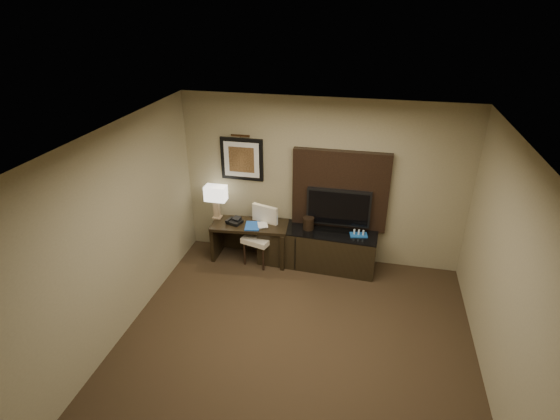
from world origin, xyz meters
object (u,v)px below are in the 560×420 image
(desk, at_px, (251,241))
(credenza, at_px, (317,248))
(desk_chair, at_px, (259,238))
(minibar_tray, at_px, (359,233))
(ice_bucket, at_px, (308,223))
(table_lamp, at_px, (216,202))
(desk_phone, at_px, (235,220))
(tv, at_px, (338,208))
(water_bottle, at_px, (276,220))

(desk, relative_size, credenza, 0.66)
(desk_chair, bearing_deg, credenza, 23.55)
(minibar_tray, bearing_deg, ice_bucket, 176.56)
(table_lamp, xyz_separation_m, desk_phone, (0.35, -0.14, -0.23))
(tv, xyz_separation_m, ice_bucket, (-0.45, -0.12, -0.27))
(desk, distance_m, desk_chair, 0.23)
(credenza, xyz_separation_m, desk_phone, (-1.36, -0.08, 0.40))
(desk_phone, distance_m, water_bottle, 0.68)
(water_bottle, bearing_deg, minibar_tray, -2.19)
(water_bottle, distance_m, minibar_tray, 1.33)
(credenza, height_order, desk_chair, desk_chair)
(credenza, bearing_deg, water_bottle, -179.12)
(desk, relative_size, tv, 1.24)
(tv, bearing_deg, desk, -172.30)
(desk_chair, bearing_deg, ice_bucket, 26.35)
(water_bottle, distance_m, ice_bucket, 0.53)
(minibar_tray, bearing_deg, water_bottle, 177.81)
(desk, relative_size, water_bottle, 7.55)
(desk_phone, xyz_separation_m, ice_bucket, (1.20, 0.10, 0.03))
(water_bottle, bearing_deg, table_lamp, 178.29)
(ice_bucket, bearing_deg, tv, 14.94)
(water_bottle, height_order, minibar_tray, water_bottle)
(table_lamp, xyz_separation_m, minibar_tray, (2.35, -0.08, -0.25))
(tv, height_order, ice_bucket, tv)
(desk_phone, relative_size, minibar_tray, 0.81)
(desk_chair, bearing_deg, desk, 174.23)
(desk_chair, bearing_deg, minibar_tray, 19.57)
(desk_phone, distance_m, ice_bucket, 1.21)
(credenza, distance_m, water_bottle, 0.80)
(tv, distance_m, desk_phone, 1.69)
(desk, distance_m, water_bottle, 0.60)
(desk_chair, relative_size, table_lamp, 1.64)
(desk, xyz_separation_m, desk_phone, (-0.25, -0.03, 0.39))
(desk, distance_m, minibar_tray, 1.79)
(desk_chair, xyz_separation_m, desk_phone, (-0.42, 0.04, 0.25))
(desk, bearing_deg, table_lamp, 165.28)
(table_lamp, distance_m, water_bottle, 1.04)
(credenza, relative_size, table_lamp, 3.31)
(desk_phone, bearing_deg, minibar_tray, 20.34)
(credenza, bearing_deg, table_lamp, -179.03)
(credenza, bearing_deg, desk_chair, -170.00)
(credenza, relative_size, ice_bucket, 9.51)
(water_bottle, bearing_deg, credenza, -1.87)
(tv, relative_size, water_bottle, 6.07)
(water_bottle, bearing_deg, desk, -170.39)
(tv, relative_size, minibar_tray, 3.74)
(water_bottle, xyz_separation_m, ice_bucket, (0.53, -0.00, 0.00))
(table_lamp, relative_size, desk_phone, 2.65)
(credenza, xyz_separation_m, table_lamp, (-1.70, 0.05, 0.63))
(desk, relative_size, table_lamp, 2.18)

